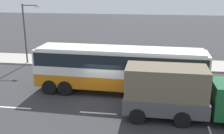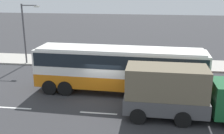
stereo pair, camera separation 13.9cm
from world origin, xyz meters
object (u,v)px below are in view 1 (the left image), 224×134
Objects in this scene: cargo_truck at (181,92)px; pedestrian_at_crossing at (179,55)px; pedestrian_near_curb at (70,54)px; street_lamp at (27,29)px; coach_bus at (119,66)px.

cargo_truck is 4.43× the size of pedestrian_at_crossing.
pedestrian_near_curb is 4.98m from street_lamp.
street_lamp reaches higher than coach_bus.
coach_bus is 7.64× the size of pedestrian_near_curb.
pedestrian_at_crossing is at bearing 5.65° from street_lamp.
coach_bus is 5.50m from cargo_truck.
street_lamp is (-14.24, 10.10, 1.95)m from cargo_truck.
coach_bus is 2.11× the size of street_lamp.
pedestrian_at_crossing is at bearing -147.54° from pedestrian_near_curb.
pedestrian_at_crossing is (0.99, 11.61, -0.59)m from cargo_truck.
coach_bus is at bearing 157.20° from pedestrian_near_curb.
street_lamp reaches higher than pedestrian_near_curb.
coach_bus is 1.71× the size of cargo_truck.
coach_bus is at bearing -98.57° from pedestrian_at_crossing.
pedestrian_near_curb is 0.99× the size of pedestrian_at_crossing.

